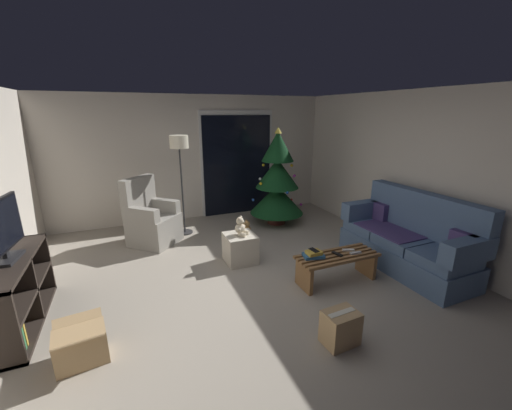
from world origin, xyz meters
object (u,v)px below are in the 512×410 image
object	(u,v)px
media_shelf	(11,298)
ottoman	(240,248)
teddy_bear_honey_by_tree	(246,229)
cardboard_box_taped_mid_floor	(340,328)
cell_phone	(314,250)
television	(0,231)
couch	(408,240)
remote_white	(348,250)
book_stack	(314,254)
remote_silver	(356,253)
coffee_table	(337,264)
cardboard_box_open_near_shelf	(81,346)
floor_lamp	(180,152)
christmas_tree	(277,182)
remote_black	(337,254)
armchair	(151,221)
teddy_bear_cream	(241,227)

from	to	relation	value
media_shelf	ottoman	size ratio (longest dim) A/B	3.18
teddy_bear_honey_by_tree	cardboard_box_taped_mid_floor	xyz separation A→B (m)	(-0.15, -2.96, 0.05)
cell_phone	television	world-z (taller)	television
media_shelf	couch	bearing A→B (deg)	-5.75
remote_white	book_stack	distance (m)	0.53
book_stack	cardboard_box_taped_mid_floor	bearing A→B (deg)	-108.23
couch	remote_silver	distance (m)	0.97
coffee_table	cardboard_box_open_near_shelf	bearing A→B (deg)	-174.09
floor_lamp	media_shelf	bearing A→B (deg)	-135.70
couch	christmas_tree	bearing A→B (deg)	111.31
cell_phone	christmas_tree	distance (m)	2.40
remote_black	cardboard_box_open_near_shelf	distance (m)	2.98
christmas_tree	media_shelf	xyz separation A→B (m)	(-3.92, -1.90, -0.49)
media_shelf	floor_lamp	bearing A→B (deg)	44.30
couch	floor_lamp	size ratio (longest dim) A/B	1.09
couch	book_stack	bearing A→B (deg)	177.06
media_shelf	cardboard_box_taped_mid_floor	world-z (taller)	media_shelf
armchair	television	world-z (taller)	television
teddy_bear_cream	cardboard_box_taped_mid_floor	bearing A→B (deg)	-81.51
remote_black	floor_lamp	world-z (taller)	floor_lamp
coffee_table	media_shelf	xyz separation A→B (m)	(-3.64, 0.47, 0.10)
coffee_table	teddy_bear_cream	distance (m)	1.44
christmas_tree	cardboard_box_open_near_shelf	world-z (taller)	christmas_tree
cardboard_box_open_near_shelf	couch	bearing A→B (deg)	3.93
coffee_table	cell_phone	distance (m)	0.39
coffee_table	floor_lamp	world-z (taller)	floor_lamp
remote_silver	media_shelf	xyz separation A→B (m)	(-3.88, 0.53, -0.04)
teddy_bear_honey_by_tree	television	bearing A→B (deg)	-154.74
remote_silver	media_shelf	size ratio (longest dim) A/B	0.11
cell_phone	television	xyz separation A→B (m)	(-3.29, 0.45, 0.59)
cardboard_box_taped_mid_floor	teddy_bear_honey_by_tree	bearing A→B (deg)	87.11
television	cardboard_box_open_near_shelf	size ratio (longest dim) A/B	1.69
remote_black	teddy_bear_cream	xyz separation A→B (m)	(-0.97, 1.02, 0.15)
ottoman	cardboard_box_taped_mid_floor	size ratio (longest dim) A/B	1.27
floor_lamp	ottoman	size ratio (longest dim) A/B	4.05
ottoman	cardboard_box_open_near_shelf	bearing A→B (deg)	-146.02
remote_black	cardboard_box_taped_mid_floor	bearing A→B (deg)	42.02
christmas_tree	cardboard_box_open_near_shelf	xyz separation A→B (m)	(-3.24, -2.67, -0.68)
teddy_bear_honey_by_tree	coffee_table	bearing A→B (deg)	-75.25
ottoman	cardboard_box_open_near_shelf	xyz separation A→B (m)	(-1.98, -1.34, -0.05)
coffee_table	remote_silver	bearing A→B (deg)	-15.42
floor_lamp	television	size ratio (longest dim) A/B	2.13
teddy_bear_cream	teddy_bear_honey_by_tree	xyz separation A→B (m)	(0.45, 0.96, -0.43)
media_shelf	book_stack	bearing A→B (deg)	-7.03
christmas_tree	armchair	xyz separation A→B (m)	(-2.40, -0.10, -0.44)
couch	teddy_bear_cream	world-z (taller)	couch
floor_lamp	cardboard_box_open_near_shelf	xyz separation A→B (m)	(-1.42, -2.83, -1.34)
christmas_tree	teddy_bear_cream	size ratio (longest dim) A/B	6.65
armchair	media_shelf	bearing A→B (deg)	-129.99
coffee_table	ottoman	bearing A→B (deg)	133.51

